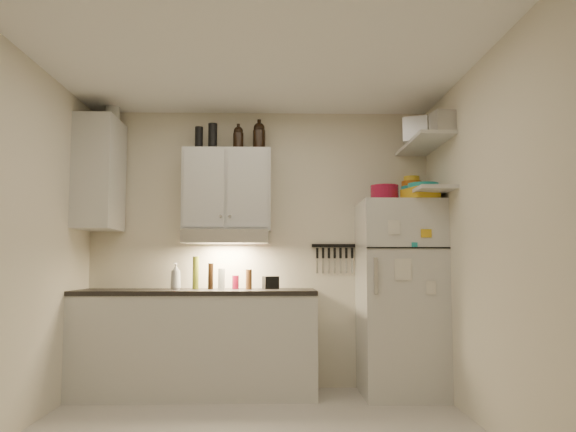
{
  "coord_description": "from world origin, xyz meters",
  "views": [
    {
      "loc": [
        0.14,
        -3.82,
        1.14
      ],
      "look_at": [
        0.25,
        0.9,
        1.55
      ],
      "focal_mm": 35.0,
      "sensor_mm": 36.0,
      "label": 1
    }
  ],
  "objects": [
    {
      "name": "stock_pot",
      "position": [
        1.48,
        1.37,
        2.31
      ],
      "size": [
        0.31,
        0.31,
        0.18
      ],
      "primitive_type": "cylinder",
      "rotation": [
        0.0,
        0.0,
        -0.22
      ],
      "color": "silver",
      "rests_on": "shelf_hi"
    },
    {
      "name": "left_wall",
      "position": [
        -1.61,
        0.0,
        1.3
      ],
      "size": [
        0.02,
        3.0,
        2.6
      ],
      "primitive_type": "cube",
      "color": "beige",
      "rests_on": "ground"
    },
    {
      "name": "countertop",
      "position": [
        -0.55,
        1.2,
        0.9
      ],
      "size": [
        2.1,
        0.62,
        0.04
      ],
      "primitive_type": "cube",
      "color": "black",
      "rests_on": "base_cabinet"
    },
    {
      "name": "shelf_lo",
      "position": [
        1.45,
        1.02,
        1.76
      ],
      "size": [
        0.3,
        0.95,
        0.03
      ],
      "primitive_type": "cube",
      "color": "silver",
      "rests_on": "right_wall"
    },
    {
      "name": "clear_bottle",
      "position": [
        -0.34,
        1.25,
        1.01
      ],
      "size": [
        0.08,
        0.08,
        0.18
      ],
      "primitive_type": "cylinder",
      "rotation": [
        0.0,
        0.0,
        0.42
      ],
      "color": "silver",
      "rests_on": "countertop"
    },
    {
      "name": "back_wall",
      "position": [
        0.0,
        1.51,
        1.3
      ],
      "size": [
        3.2,
        0.02,
        2.6
      ],
      "primitive_type": "cube",
      "color": "beige",
      "rests_on": "ground"
    },
    {
      "name": "bowl_teal",
      "position": [
        1.44,
        1.36,
        1.82
      ],
      "size": [
        0.24,
        0.24,
        0.1
      ],
      "primitive_type": "cylinder",
      "color": "teal",
      "rests_on": "shelf_lo"
    },
    {
      "name": "right_wall",
      "position": [
        1.61,
        0.0,
        1.3
      ],
      "size": [
        0.02,
        3.0,
        2.6
      ],
      "primitive_type": "cube",
      "color": "beige",
      "rests_on": "ground"
    },
    {
      "name": "growler_a",
      "position": [
        -0.2,
        1.32,
        2.31
      ],
      "size": [
        0.1,
        0.1,
        0.23
      ],
      "primitive_type": null,
      "rotation": [
        0.0,
        0.0,
        0.06
      ],
      "color": "black",
      "rests_on": "upper_cabinet"
    },
    {
      "name": "book_stack",
      "position": [
        1.39,
        0.95,
        1.75
      ],
      "size": [
        0.3,
        0.34,
        0.1
      ],
      "primitive_type": "cube",
      "rotation": [
        0.0,
        0.0,
        0.3
      ],
      "color": "gold",
      "rests_on": "fridge"
    },
    {
      "name": "fridge",
      "position": [
        1.25,
        1.16,
        0.85
      ],
      "size": [
        0.7,
        0.68,
        1.7
      ],
      "primitive_type": "cube",
      "color": "silver",
      "rests_on": "floor"
    },
    {
      "name": "growler_b",
      "position": [
        -0.01,
        1.36,
        2.34
      ],
      "size": [
        0.14,
        0.14,
        0.28
      ],
      "primitive_type": null,
      "rotation": [
        0.0,
        0.0,
        0.24
      ],
      "color": "black",
      "rests_on": "upper_cabinet"
    },
    {
      "name": "knife_strip",
      "position": [
        0.7,
        1.49,
        1.32
      ],
      "size": [
        0.42,
        0.02,
        0.03
      ],
      "primitive_type": "cube",
      "color": "black",
      "rests_on": "back_wall"
    },
    {
      "name": "red_jar",
      "position": [
        -0.22,
        1.32,
        0.98
      ],
      "size": [
        0.06,
        0.06,
        0.12
      ],
      "primitive_type": "cylinder",
      "rotation": [
        0.0,
        0.0,
        -0.0
      ],
      "color": "maroon",
      "rests_on": "countertop"
    },
    {
      "name": "range_hood",
      "position": [
        -0.3,
        1.27,
        1.39
      ],
      "size": [
        0.76,
        0.46,
        0.12
      ],
      "primitive_type": "cube",
      "color": "silver",
      "rests_on": "back_wall"
    },
    {
      "name": "side_cabinet",
      "position": [
        -1.44,
        1.2,
        1.95
      ],
      "size": [
        0.33,
        0.55,
        1.0
      ],
      "primitive_type": "cube",
      "color": "silver",
      "rests_on": "left_wall"
    },
    {
      "name": "bowl_yellow",
      "position": [
        1.44,
        1.42,
        1.95
      ],
      "size": [
        0.15,
        0.15,
        0.05
      ],
      "primitive_type": "cylinder",
      "color": "gold",
      "rests_on": "bowl_orange"
    },
    {
      "name": "oil_bottle",
      "position": [
        -0.58,
        1.29,
        1.07
      ],
      "size": [
        0.06,
        0.06,
        0.29
      ],
      "primitive_type": "cylinder",
      "rotation": [
        0.0,
        0.0,
        0.15
      ],
      "color": "#596218",
      "rests_on": "countertop"
    },
    {
      "name": "upper_cabinet",
      "position": [
        -0.3,
        1.33,
        1.83
      ],
      "size": [
        0.8,
        0.33,
        0.75
      ],
      "primitive_type": "cube",
      "color": "silver",
      "rests_on": "back_wall"
    },
    {
      "name": "caddy",
      "position": [
        0.1,
        1.34,
        0.98
      ],
      "size": [
        0.16,
        0.13,
        0.11
      ],
      "primitive_type": "cube",
      "rotation": [
        0.0,
        0.0,
        0.35
      ],
      "color": "black",
      "rests_on": "countertop"
    },
    {
      "name": "pepper_mill",
      "position": [
        -0.09,
        1.23,
        1.01
      ],
      "size": [
        0.06,
        0.06,
        0.18
      ],
      "primitive_type": "cylinder",
      "rotation": [
        0.0,
        0.0,
        -0.19
      ],
      "color": "brown",
      "rests_on": "countertop"
    },
    {
      "name": "side_jar",
      "position": [
        -1.37,
        1.31,
        2.54
      ],
      "size": [
        0.18,
        0.18,
        0.18
      ],
      "primitive_type": "cylinder",
      "rotation": [
        0.0,
        0.0,
        -0.39
      ],
      "color": "silver",
      "rests_on": "side_cabinet"
    },
    {
      "name": "shelf_hi",
      "position": [
        1.45,
        1.02,
        2.2
      ],
      "size": [
        0.3,
        0.95,
        0.03
      ],
      "primitive_type": "cube",
      "color": "silver",
      "rests_on": "right_wall"
    },
    {
      "name": "soap_bottle",
      "position": [
        -0.74,
        1.21,
        1.05
      ],
      "size": [
        0.13,
        0.13,
        0.26
      ],
      "primitive_type": "imported",
      "rotation": [
        0.0,
        0.0,
        -0.3
      ],
      "color": "silver",
      "rests_on": "countertop"
    },
    {
      "name": "base_cabinet",
      "position": [
        -0.55,
        1.2,
        0.44
      ],
      "size": [
        2.1,
        0.6,
        0.88
      ],
      "primitive_type": "cube",
      "color": "silver",
      "rests_on": "floor"
    },
    {
      "name": "spice_jar",
      "position": [
        1.38,
        1.16,
        1.75
      ],
      "size": [
        0.08,
        0.08,
        0.11
      ],
      "primitive_type": "cylinder",
      "rotation": [
        0.0,
        0.0,
        -0.31
      ],
      "color": "silver",
      "rests_on": "fridge"
    },
    {
      "name": "vinegar_bottle",
      "position": [
        -0.44,
        1.27,
        1.04
      ],
      "size": [
        0.05,
        0.05,
        0.23
      ],
      "primitive_type": "cylinder",
      "rotation": [
        0.0,
        0.0,
        0.1
      ],
      "color": "black",
      "rests_on": "countertop"
    },
    {
      "name": "ceiling",
      "position": [
        0.0,
        0.0,
        2.61
      ],
      "size": [
        3.2,
        3.0,
        0.02
      ],
      "primitive_type": "cube",
      "color": "white",
      "rests_on": "ground"
    },
    {
      "name": "thermos_a",
      "position": [
        -0.44,
        1.28,
        2.32
      ],
      "size": [
        0.1,
        0.1,
        0.24
      ],
      "primitive_type": "cylinder",
      "rotation": [
        0.0,
        0.0,
        -0.32
      ],
      "color": "black",
      "rests_on": "upper_cabinet"
    },
    {
      "name": "thermos_b",
      "position": [
        -0.57,
        1.31,
        2.31
      ],
      "size": [
        0.09,
        0.09,
        0.21
      ],
      "primitive_type": "cylinder",
      "rotation": [
        0.0,
        0.0,
        0.21
      ],
      "color": "black",
      "rests_on": "upper_cabinet"
    },
    {
      "name": "tin_b",
      "position": [
        1.51,
        0.64,
        2.3
      ],
      "size": [
        0.19,
        0.19,
        0.17
      ],
      "primitive_type": "cube",
      "rotation": [
        0.0,
        0.0,
        0.16
      ],
      "color": "#AAAAAD",
      "rests_on": "shelf_hi"
    },
    {
      "name": "plates",
      "position": [
        1.42,
        0.97,
        1.81
      ],
      "size": [
        0.34,
        0.34,
        0.07
      ],
      "primitive_type": "cylinder",
      "rotation": [
        0.0,
        0.0,
        -0.38
      ],
      "color": "teal",
      "rests_on": "shelf_lo"
    },
    {
      "name": "tin_a",
      "position": [
        1.39,
        1.02,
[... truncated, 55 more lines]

